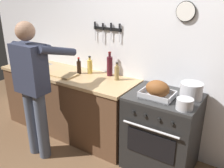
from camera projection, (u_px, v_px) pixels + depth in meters
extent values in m
cube|color=silver|center=(161.00, 50.00, 2.85)|extent=(6.00, 0.10, 2.60)
cube|color=black|center=(107.00, 29.00, 3.10)|extent=(0.42, 0.02, 0.04)
cube|color=silver|center=(95.00, 35.00, 3.22)|extent=(0.01, 0.00, 0.15)
cube|color=black|center=(95.00, 25.00, 3.18)|extent=(0.02, 0.02, 0.10)
cube|color=silver|center=(103.00, 36.00, 3.16)|extent=(0.02, 0.00, 0.16)
cube|color=black|center=(103.00, 27.00, 3.12)|extent=(0.02, 0.02, 0.09)
cube|color=silver|center=(111.00, 35.00, 3.09)|extent=(0.02, 0.00, 0.11)
cube|color=black|center=(111.00, 27.00, 3.05)|extent=(0.02, 0.02, 0.10)
cube|color=silver|center=(120.00, 37.00, 3.03)|extent=(0.02, 0.00, 0.13)
cube|color=black|center=(120.00, 28.00, 2.98)|extent=(0.02, 0.02, 0.10)
cylinder|color=white|center=(186.00, 11.00, 2.50)|extent=(0.19, 0.02, 0.19)
torus|color=black|center=(186.00, 11.00, 2.50)|extent=(0.21, 0.02, 0.21)
cube|color=brown|center=(69.00, 104.00, 3.50)|extent=(2.00, 0.62, 0.86)
cube|color=tan|center=(67.00, 74.00, 3.33)|extent=(2.03, 0.65, 0.04)
cube|color=#B2B5B7|center=(35.00, 68.00, 3.71)|extent=(0.44, 0.36, 0.11)
cube|color=black|center=(162.00, 133.00, 2.77)|extent=(0.76, 0.62, 0.87)
cube|color=black|center=(150.00, 145.00, 2.52)|extent=(0.53, 0.01, 0.28)
cube|color=#2D2D2D|center=(165.00, 97.00, 2.61)|extent=(0.76, 0.62, 0.03)
cylinder|color=black|center=(133.00, 112.00, 2.50)|extent=(0.04, 0.02, 0.04)
cylinder|color=black|center=(145.00, 116.00, 2.44)|extent=(0.04, 0.02, 0.04)
cylinder|color=black|center=(159.00, 120.00, 2.36)|extent=(0.04, 0.02, 0.04)
cylinder|color=black|center=(172.00, 124.00, 2.29)|extent=(0.04, 0.02, 0.04)
cylinder|color=silver|center=(150.00, 129.00, 2.42)|extent=(0.61, 0.02, 0.02)
cylinder|color=#4C566B|center=(32.00, 122.00, 3.01)|extent=(0.14, 0.14, 0.86)
cylinder|color=#4C566B|center=(42.00, 126.00, 2.92)|extent=(0.14, 0.14, 0.86)
cube|color=#2D3347|center=(30.00, 69.00, 2.71)|extent=(0.38, 0.22, 0.56)
sphere|color=#9E755B|center=(25.00, 31.00, 2.56)|extent=(0.21, 0.21, 0.21)
cylinder|color=#2D3347|center=(33.00, 47.00, 2.94)|extent=(0.09, 0.55, 0.22)
cylinder|color=#2D3347|center=(58.00, 51.00, 2.72)|extent=(0.09, 0.55, 0.22)
cube|color=#B7B7BC|center=(157.00, 97.00, 2.56)|extent=(0.34, 0.25, 0.01)
cube|color=#B7B7BC|center=(152.00, 98.00, 2.45)|extent=(0.34, 0.01, 0.05)
cube|color=#B7B7BC|center=(162.00, 90.00, 2.65)|extent=(0.34, 0.01, 0.05)
cube|color=#B7B7BC|center=(143.00, 90.00, 2.64)|extent=(0.01, 0.25, 0.05)
cube|color=#B7B7BC|center=(173.00, 97.00, 2.46)|extent=(0.01, 0.25, 0.05)
ellipsoid|color=brown|center=(158.00, 89.00, 2.53)|extent=(0.26, 0.19, 0.17)
cylinder|color=#B7B7BC|center=(191.00, 91.00, 2.50)|extent=(0.23, 0.23, 0.17)
cylinder|color=#B7B7BC|center=(185.00, 104.00, 2.28)|extent=(0.16, 0.16, 0.11)
cube|color=tan|center=(63.00, 75.00, 3.22)|extent=(0.36, 0.24, 0.02)
cylinder|color=#47141E|center=(110.00, 66.00, 3.17)|extent=(0.08, 0.08, 0.25)
cylinder|color=#47141E|center=(110.00, 55.00, 3.12)|extent=(0.03, 0.03, 0.06)
cylinder|color=maroon|center=(110.00, 52.00, 3.10)|extent=(0.04, 0.04, 0.01)
cylinder|color=black|center=(79.00, 67.00, 3.26)|extent=(0.06, 0.06, 0.17)
cylinder|color=black|center=(79.00, 60.00, 3.22)|extent=(0.03, 0.03, 0.04)
cylinder|color=#B21919|center=(78.00, 58.00, 3.21)|extent=(0.03, 0.03, 0.01)
cylinder|color=#997F4C|center=(117.00, 73.00, 3.03)|extent=(0.06, 0.06, 0.18)
cylinder|color=#997F4C|center=(117.00, 65.00, 2.99)|extent=(0.03, 0.03, 0.04)
cylinder|color=black|center=(117.00, 63.00, 2.98)|extent=(0.03, 0.03, 0.01)
cylinder|color=gold|center=(90.00, 67.00, 3.27)|extent=(0.07, 0.07, 0.18)
cylinder|color=gold|center=(90.00, 59.00, 3.23)|extent=(0.03, 0.03, 0.04)
cylinder|color=black|center=(90.00, 57.00, 3.22)|extent=(0.03, 0.03, 0.01)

